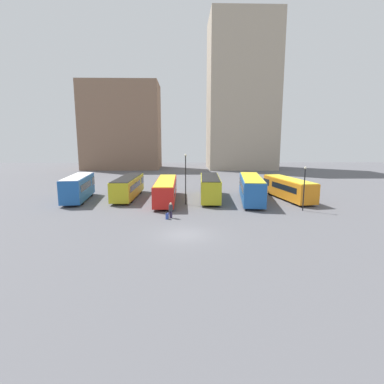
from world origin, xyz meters
The scene contains 13 objects.
ground_plane centered at (0.00, 0.00, 0.00)m, with size 160.00×160.00×0.00m, color #56565B.
building_block_left centered at (-16.83, 59.35, 11.40)m, with size 20.32×12.40×22.79m.
building_block_right centered at (15.60, 59.35, 19.67)m, with size 17.86×14.62×39.35m.
bus_0 centered at (-13.92, 14.95, 1.74)m, with size 3.32×9.39×3.22m.
bus_1 centered at (-7.71, 16.58, 1.56)m, with size 2.82×10.98×2.85m.
bus_2 centered at (-2.39, 14.23, 1.52)m, with size 2.49×12.34×2.77m.
bus_3 centered at (3.43, 15.35, 1.67)m, with size 3.05×10.81×3.06m.
bus_4 centered at (8.66, 13.83, 1.74)m, with size 4.13×11.75×3.19m.
bus_5 centered at (13.90, 15.00, 1.52)m, with size 4.13×10.60×2.78m.
traveler centered at (-1.41, 5.50, 0.96)m, with size 0.51×0.51×1.61m.
suitcase centered at (-1.77, 5.13, 0.31)m, with size 0.30×0.47×0.87m.
lamp_post_0 centered at (0.15, 11.89, 3.62)m, with size 0.28×0.28×6.22m.
lamp_post_1 centered at (13.31, 8.29, 2.97)m, with size 0.28×0.28×4.97m.
Camera 1 is at (-0.06, -24.19, 7.89)m, focal length 28.00 mm.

